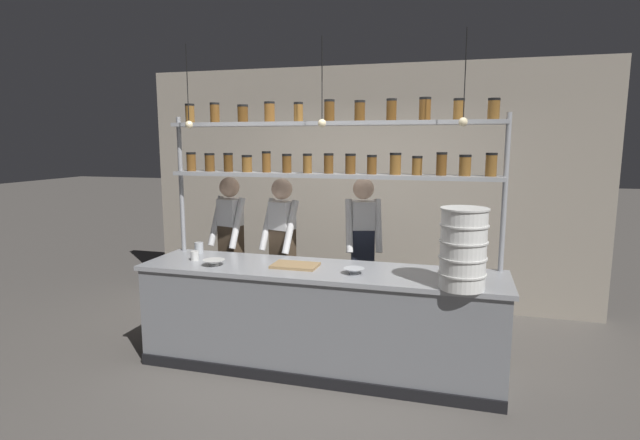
# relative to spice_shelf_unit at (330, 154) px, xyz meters

# --- Properties ---
(ground_plane) EXTENTS (40.00, 40.00, 0.00)m
(ground_plane) POSITION_rel_spice_shelf_unit_xyz_m (-0.01, -0.33, -1.90)
(ground_plane) COLOR #5B5651
(back_wall) EXTENTS (5.60, 0.12, 2.91)m
(back_wall) POSITION_rel_spice_shelf_unit_xyz_m (-0.01, 1.66, -0.45)
(back_wall) COLOR #9E9384
(back_wall) RESTS_ON ground_plane
(prep_counter) EXTENTS (3.20, 0.76, 0.92)m
(prep_counter) POSITION_rel_spice_shelf_unit_xyz_m (-0.01, -0.33, -1.44)
(prep_counter) COLOR gray
(prep_counter) RESTS_ON ground_plane
(spice_shelf_unit) EXTENTS (3.08, 0.28, 2.38)m
(spice_shelf_unit) POSITION_rel_spice_shelf_unit_xyz_m (0.00, 0.00, 0.00)
(spice_shelf_unit) COLOR #999BA0
(spice_shelf_unit) RESTS_ON ground_plane
(chef_left) EXTENTS (0.41, 0.34, 1.65)m
(chef_left) POSITION_rel_spice_shelf_unit_xyz_m (-1.17, 0.33, -0.96)
(chef_left) COLOR black
(chef_left) RESTS_ON ground_plane
(chef_center) EXTENTS (0.41, 0.35, 1.65)m
(chef_center) POSITION_rel_spice_shelf_unit_xyz_m (-0.56, 0.25, -0.95)
(chef_center) COLOR black
(chef_center) RESTS_ON ground_plane
(chef_right) EXTENTS (0.42, 0.35, 1.66)m
(chef_right) POSITION_rel_spice_shelf_unit_xyz_m (0.23, 0.45, -0.95)
(chef_right) COLOR black
(chef_right) RESTS_ON ground_plane
(container_stack) EXTENTS (0.36, 0.36, 0.61)m
(container_stack) POSITION_rel_spice_shelf_unit_xyz_m (1.19, -0.62, -0.68)
(container_stack) COLOR white
(container_stack) RESTS_ON prep_counter
(cutting_board) EXTENTS (0.40, 0.26, 0.02)m
(cutting_board) POSITION_rel_spice_shelf_unit_xyz_m (-0.23, -0.34, -0.97)
(cutting_board) COLOR #A88456
(cutting_board) RESTS_ON prep_counter
(prep_bowl_near_left) EXTENTS (0.20, 0.20, 0.05)m
(prep_bowl_near_left) POSITION_rel_spice_shelf_unit_xyz_m (-0.94, -0.49, -0.96)
(prep_bowl_near_left) COLOR silver
(prep_bowl_near_left) RESTS_ON prep_counter
(prep_bowl_center_front) EXTENTS (0.18, 0.18, 0.05)m
(prep_bowl_center_front) POSITION_rel_spice_shelf_unit_xyz_m (0.32, -0.43, -0.96)
(prep_bowl_center_front) COLOR silver
(prep_bowl_center_front) RESTS_ON prep_counter
(serving_cup_front) EXTENTS (0.07, 0.07, 0.09)m
(serving_cup_front) POSITION_rel_spice_shelf_unit_xyz_m (-1.20, -0.36, -0.94)
(serving_cup_front) COLOR silver
(serving_cup_front) RESTS_ON prep_counter
(serving_cup_by_board) EXTENTS (0.09, 0.09, 0.11)m
(serving_cup_by_board) POSITION_rel_spice_shelf_unit_xyz_m (-1.32, -0.07, -0.93)
(serving_cup_by_board) COLOR #B2B7BC
(serving_cup_by_board) RESTS_ON prep_counter
(pendant_light_row) EXTENTS (2.44, 0.07, 0.73)m
(pendant_light_row) POSITION_rel_spice_shelf_unit_xyz_m (-0.02, -0.33, 0.30)
(pendant_light_row) COLOR black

